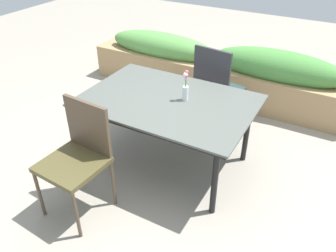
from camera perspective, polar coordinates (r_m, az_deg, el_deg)
ground_plane at (r=3.46m, az=-0.52°, el=-6.52°), size 12.00×12.00×0.00m
dining_table at (r=3.13m, az=-0.00°, el=3.50°), size 1.54×1.05×0.71m
chair_near_left at (r=2.80m, az=-14.64°, el=-4.30°), size 0.49×0.49×0.95m
chair_far_side at (r=3.81m, az=7.99°, el=6.72°), size 0.51×0.51×0.98m
flower_vase at (r=3.04m, az=2.93°, el=6.47°), size 0.05×0.06×0.28m
planter_box at (r=4.60m, az=7.90°, el=9.18°), size 3.51×0.49×0.77m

